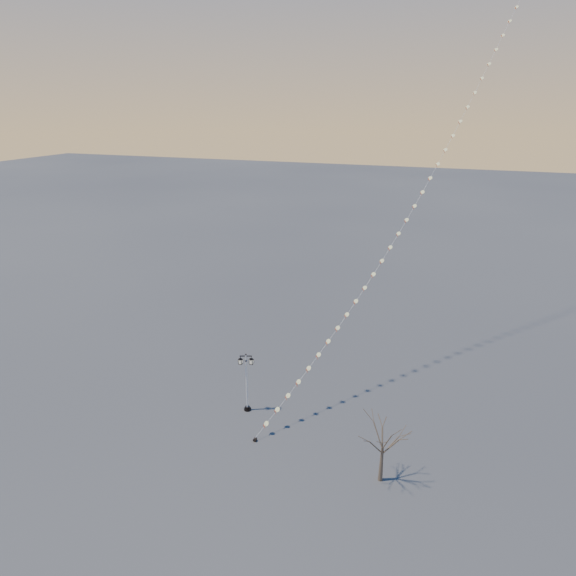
% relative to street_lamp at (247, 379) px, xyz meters
% --- Properties ---
extents(ground, '(300.00, 300.00, 0.00)m').
position_rel_street_lamp_xyz_m(ground, '(1.63, -2.69, -2.38)').
color(ground, '#434444').
rests_on(ground, ground).
extents(street_lamp, '(1.05, 0.62, 4.30)m').
position_rel_street_lamp_xyz_m(street_lamp, '(0.00, 0.00, 0.00)').
color(street_lamp, black).
rests_on(street_lamp, ground).
extents(bare_tree, '(2.40, 2.40, 3.99)m').
position_rel_street_lamp_xyz_m(bare_tree, '(9.82, -3.79, 0.39)').
color(bare_tree, brown).
rests_on(bare_tree, ground).
extents(kite_train, '(16.02, 34.75, 35.96)m').
position_rel_street_lamp_xyz_m(kite_train, '(9.56, 14.10, 15.51)').
color(kite_train, black).
rests_on(kite_train, ground).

